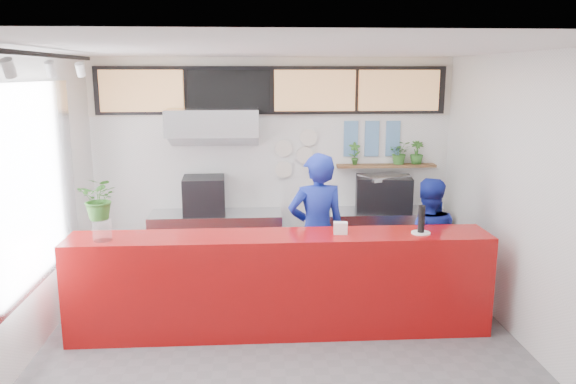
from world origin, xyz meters
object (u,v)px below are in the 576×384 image
(service_counter, at_px, (281,284))
(staff_right, at_px, (426,244))
(staff_center, at_px, (317,232))
(espresso_machine, at_px, (383,193))
(panini_oven, at_px, (204,195))
(pepper_mill, at_px, (421,219))

(service_counter, xyz_separation_m, staff_right, (1.76, 0.55, 0.24))
(staff_right, bearing_deg, staff_center, 6.36)
(service_counter, bearing_deg, espresso_machine, 49.71)
(panini_oven, height_order, staff_center, staff_center)
(espresso_machine, relative_size, staff_center, 0.40)
(service_counter, bearing_deg, panini_oven, 117.87)
(staff_center, bearing_deg, service_counter, 45.29)
(service_counter, xyz_separation_m, staff_center, (0.46, 0.61, 0.40))
(staff_center, xyz_separation_m, pepper_mill, (1.04, -0.66, 0.32))
(service_counter, xyz_separation_m, espresso_machine, (1.53, 1.80, 0.59))
(service_counter, relative_size, pepper_mill, 15.48)
(service_counter, height_order, staff_right, staff_right)
(service_counter, relative_size, espresso_machine, 5.99)
(staff_center, distance_m, staff_right, 1.31)
(panini_oven, distance_m, staff_right, 3.01)
(panini_oven, distance_m, pepper_mill, 3.07)
(service_counter, relative_size, panini_oven, 8.07)
(espresso_machine, height_order, pepper_mill, pepper_mill)
(pepper_mill, bearing_deg, staff_right, 66.55)
(service_counter, relative_size, staff_center, 2.38)
(espresso_machine, distance_m, pepper_mill, 1.85)
(panini_oven, bearing_deg, service_counter, -64.65)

